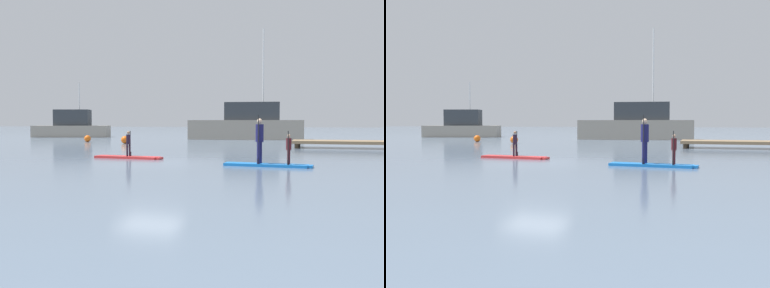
# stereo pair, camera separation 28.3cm
# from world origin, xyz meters

# --- Properties ---
(ground_plane) EXTENTS (240.00, 240.00, 0.00)m
(ground_plane) POSITION_xyz_m (0.00, 0.00, 0.00)
(ground_plane) COLOR slate
(paddleboard_near) EXTENTS (3.21, 0.92, 0.10)m
(paddleboard_near) POSITION_xyz_m (-1.72, 1.83, 0.05)
(paddleboard_near) COLOR red
(paddleboard_near) RESTS_ON ground
(paddler_child_solo) EXTENTS (0.21, 0.39, 1.12)m
(paddler_child_solo) POSITION_xyz_m (-1.72, 1.84, 0.72)
(paddler_child_solo) COLOR black
(paddler_child_solo) RESTS_ON paddleboard_near
(paddleboard_far) EXTENTS (3.22, 0.88, 0.10)m
(paddleboard_far) POSITION_xyz_m (4.62, -0.13, 0.05)
(paddleboard_far) COLOR blue
(paddleboard_far) RESTS_ON ground
(paddler_adult) EXTENTS (0.31, 0.52, 1.77)m
(paddler_adult) POSITION_xyz_m (4.32, -0.11, 1.04)
(paddler_adult) COLOR #19194C
(paddler_adult) RESTS_ON paddleboard_far
(paddler_child_front) EXTENTS (0.20, 0.39, 1.20)m
(paddler_child_front) POSITION_xyz_m (5.37, -0.20, 0.71)
(paddler_child_front) COLOR #4C1419
(paddler_child_front) RESTS_ON paddleboard_far
(fishing_boat_white_large) EXTENTS (10.65, 3.92, 10.18)m
(fishing_boat_white_large) POSITION_xyz_m (0.02, 24.96, 1.33)
(fishing_boat_white_large) COLOR #9E9384
(fishing_boat_white_large) RESTS_ON ground
(fishing_boat_green_midground) EXTENTS (8.29, 4.50, 5.84)m
(fishing_boat_green_midground) POSITION_xyz_m (-18.95, 26.08, 1.08)
(fishing_boat_green_midground) COLOR #9E9384
(fishing_boat_green_midground) RESTS_ON ground
(floating_dock) EXTENTS (9.00, 2.45, 0.47)m
(floating_dock) POSITION_xyz_m (9.33, 12.49, 0.37)
(floating_dock) COLOR #846B4C
(floating_dock) RESTS_ON ground
(mooring_buoy_near) EXTENTS (0.54, 0.54, 0.54)m
(mooring_buoy_near) POSITION_xyz_m (-11.56, 16.02, 0.27)
(mooring_buoy_near) COLOR orange
(mooring_buoy_near) RESTS_ON ground
(mooring_buoy_mid) EXTENTS (0.58, 0.58, 0.58)m
(mooring_buoy_mid) POSITION_xyz_m (-7.45, 14.18, 0.29)
(mooring_buoy_mid) COLOR orange
(mooring_buoy_mid) RESTS_ON ground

